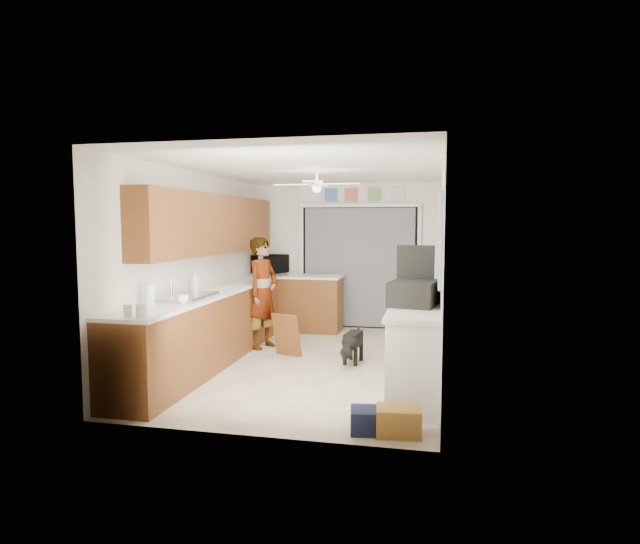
{
  "coord_description": "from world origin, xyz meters",
  "views": [
    {
      "loc": [
        1.53,
        -6.7,
        1.81
      ],
      "look_at": [
        0.0,
        0.4,
        1.15
      ],
      "focal_mm": 30.0,
      "sensor_mm": 36.0,
      "label": 1
    }
  ],
  "objects_px": {
    "suitcase": "(414,293)",
    "cardboard_box": "(398,421)",
    "dog": "(353,346)",
    "paper_towel_roll": "(149,295)",
    "soap_bottle": "(195,281)",
    "cup": "(183,299)",
    "man": "(263,293)",
    "microwave": "(270,264)",
    "navy_crate": "(370,420)"
  },
  "relations": [
    {
      "from": "cardboard_box",
      "to": "man",
      "type": "bearing_deg",
      "value": 127.15
    },
    {
      "from": "soap_bottle",
      "to": "suitcase",
      "type": "distance_m",
      "value": 2.8
    },
    {
      "from": "cup",
      "to": "paper_towel_roll",
      "type": "bearing_deg",
      "value": -145.02
    },
    {
      "from": "soap_bottle",
      "to": "paper_towel_roll",
      "type": "height_order",
      "value": "soap_bottle"
    },
    {
      "from": "microwave",
      "to": "suitcase",
      "type": "distance_m",
      "value": 4.14
    },
    {
      "from": "cup",
      "to": "dog",
      "type": "height_order",
      "value": "cup"
    },
    {
      "from": "man",
      "to": "dog",
      "type": "distance_m",
      "value": 1.63
    },
    {
      "from": "cup",
      "to": "dog",
      "type": "distance_m",
      "value": 2.33
    },
    {
      "from": "soap_bottle",
      "to": "cardboard_box",
      "type": "distance_m",
      "value": 3.35
    },
    {
      "from": "microwave",
      "to": "paper_towel_roll",
      "type": "bearing_deg",
      "value": -161.11
    },
    {
      "from": "paper_towel_roll",
      "to": "dog",
      "type": "distance_m",
      "value": 2.68
    },
    {
      "from": "navy_crate",
      "to": "microwave",
      "type": "bearing_deg",
      "value": 117.28
    },
    {
      "from": "man",
      "to": "suitcase",
      "type": "bearing_deg",
      "value": -107.58
    },
    {
      "from": "microwave",
      "to": "man",
      "type": "bearing_deg",
      "value": -145.36
    },
    {
      "from": "soap_bottle",
      "to": "cardboard_box",
      "type": "xyz_separation_m",
      "value": [
        2.69,
        -1.75,
        -0.96
      ]
    },
    {
      "from": "soap_bottle",
      "to": "paper_towel_roll",
      "type": "relative_size",
      "value": 1.2
    },
    {
      "from": "microwave",
      "to": "navy_crate",
      "type": "height_order",
      "value": "microwave"
    },
    {
      "from": "microwave",
      "to": "cup",
      "type": "height_order",
      "value": "microwave"
    },
    {
      "from": "microwave",
      "to": "navy_crate",
      "type": "distance_m",
      "value": 5.11
    },
    {
      "from": "navy_crate",
      "to": "man",
      "type": "relative_size",
      "value": 0.21
    },
    {
      "from": "dog",
      "to": "soap_bottle",
      "type": "bearing_deg",
      "value": -158.14
    },
    {
      "from": "paper_towel_roll",
      "to": "microwave",
      "type": "bearing_deg",
      "value": 87.88
    },
    {
      "from": "suitcase",
      "to": "paper_towel_roll",
      "type": "bearing_deg",
      "value": -157.58
    },
    {
      "from": "paper_towel_roll",
      "to": "navy_crate",
      "type": "bearing_deg",
      "value": -14.39
    },
    {
      "from": "cup",
      "to": "cardboard_box",
      "type": "height_order",
      "value": "cup"
    },
    {
      "from": "cardboard_box",
      "to": "navy_crate",
      "type": "xyz_separation_m",
      "value": [
        -0.25,
        0.0,
        -0.02
      ]
    },
    {
      "from": "man",
      "to": "navy_crate",
      "type": "bearing_deg",
      "value": -127.91
    },
    {
      "from": "microwave",
      "to": "cup",
      "type": "distance_m",
      "value": 3.63
    },
    {
      "from": "cup",
      "to": "cardboard_box",
      "type": "relative_size",
      "value": 0.32
    },
    {
      "from": "cardboard_box",
      "to": "soap_bottle",
      "type": "bearing_deg",
      "value": 146.99
    },
    {
      "from": "dog",
      "to": "microwave",
      "type": "bearing_deg",
      "value": 136.42
    },
    {
      "from": "microwave",
      "to": "dog",
      "type": "xyz_separation_m",
      "value": [
        1.8,
        -2.18,
        -0.88
      ]
    },
    {
      "from": "suitcase",
      "to": "dog",
      "type": "xyz_separation_m",
      "value": [
        -0.81,
        1.03,
        -0.85
      ]
    },
    {
      "from": "navy_crate",
      "to": "soap_bottle",
      "type": "bearing_deg",
      "value": 144.43
    },
    {
      "from": "microwave",
      "to": "cardboard_box",
      "type": "xyz_separation_m",
      "value": [
        2.54,
        -4.45,
        -0.98
      ]
    },
    {
      "from": "microwave",
      "to": "cardboard_box",
      "type": "distance_m",
      "value": 5.22
    },
    {
      "from": "dog",
      "to": "paper_towel_roll",
      "type": "bearing_deg",
      "value": -132.96
    },
    {
      "from": "microwave",
      "to": "soap_bottle",
      "type": "height_order",
      "value": "microwave"
    },
    {
      "from": "paper_towel_roll",
      "to": "cup",
      "type": "bearing_deg",
      "value": 34.98
    },
    {
      "from": "suitcase",
      "to": "cup",
      "type": "bearing_deg",
      "value": -160.61
    },
    {
      "from": "paper_towel_roll",
      "to": "soap_bottle",
      "type": "bearing_deg",
      "value": 90.28
    },
    {
      "from": "paper_towel_roll",
      "to": "dog",
      "type": "bearing_deg",
      "value": 40.22
    },
    {
      "from": "cardboard_box",
      "to": "paper_towel_roll",
      "type": "bearing_deg",
      "value": 166.88
    },
    {
      "from": "man",
      "to": "cup",
      "type": "bearing_deg",
      "value": -168.82
    },
    {
      "from": "soap_bottle",
      "to": "dog",
      "type": "distance_m",
      "value": 2.19
    },
    {
      "from": "cup",
      "to": "paper_towel_roll",
      "type": "xyz_separation_m",
      "value": [
        -0.28,
        -0.2,
        0.07
      ]
    },
    {
      "from": "suitcase",
      "to": "cardboard_box",
      "type": "distance_m",
      "value": 1.56
    },
    {
      "from": "microwave",
      "to": "navy_crate",
      "type": "xyz_separation_m",
      "value": [
        2.29,
        -4.45,
        -1.0
      ]
    },
    {
      "from": "soap_bottle",
      "to": "man",
      "type": "xyz_separation_m",
      "value": [
        0.54,
        1.09,
        -0.27
      ]
    },
    {
      "from": "suitcase",
      "to": "man",
      "type": "distance_m",
      "value": 2.75
    }
  ]
}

